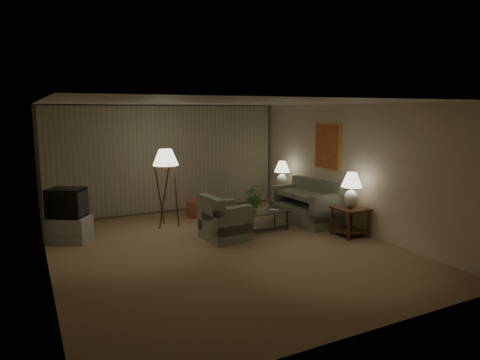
% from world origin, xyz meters
% --- Properties ---
extents(ground, '(7.00, 7.00, 0.00)m').
position_xyz_m(ground, '(0.00, 0.00, 0.00)').
color(ground, '#9D8156').
rests_on(ground, ground).
extents(room_shell, '(6.04, 7.02, 2.72)m').
position_xyz_m(room_shell, '(0.02, 1.51, 1.75)').
color(room_shell, beige).
rests_on(room_shell, ground).
extents(sofa, '(1.78, 1.01, 0.76)m').
position_xyz_m(sofa, '(2.50, 0.93, 0.38)').
color(sofa, gray).
rests_on(sofa, ground).
extents(armchair, '(0.99, 0.95, 0.72)m').
position_xyz_m(armchair, '(0.28, 0.57, 0.36)').
color(armchair, gray).
rests_on(armchair, ground).
extents(side_table_near, '(0.62, 0.62, 0.60)m').
position_xyz_m(side_table_near, '(2.65, -0.42, 0.42)').
color(side_table_near, '#3B1E10').
rests_on(side_table_near, ground).
extents(side_table_far, '(0.47, 0.39, 0.60)m').
position_xyz_m(side_table_far, '(2.65, 2.18, 0.39)').
color(side_table_far, '#3B1E10').
rests_on(side_table_far, ground).
extents(table_lamp_near, '(0.42, 0.42, 0.73)m').
position_xyz_m(table_lamp_near, '(2.65, -0.42, 1.03)').
color(table_lamp_near, white).
rests_on(table_lamp_near, side_table_near).
extents(table_lamp_far, '(0.39, 0.39, 0.68)m').
position_xyz_m(table_lamp_far, '(2.65, 2.18, 1.00)').
color(table_lamp_far, white).
rests_on(table_lamp_far, side_table_far).
extents(coffee_table, '(1.19, 0.65, 0.41)m').
position_xyz_m(coffee_table, '(1.24, 0.83, 0.28)').
color(coffee_table, silver).
rests_on(coffee_table, ground).
extents(tv_cabinet, '(1.28, 1.26, 0.50)m').
position_xyz_m(tv_cabinet, '(-2.55, 1.82, 0.25)').
color(tv_cabinet, '#A8A8AB').
rests_on(tv_cabinet, ground).
extents(crt_tv, '(1.11, 1.09, 0.57)m').
position_xyz_m(crt_tv, '(-2.55, 1.82, 0.79)').
color(crt_tv, black).
rests_on(crt_tv, tv_cabinet).
extents(floor_lamp, '(0.56, 0.56, 1.73)m').
position_xyz_m(floor_lamp, '(-0.47, 2.02, 0.91)').
color(floor_lamp, '#3B1E10').
rests_on(floor_lamp, ground).
extents(ottoman, '(0.67, 0.67, 0.41)m').
position_xyz_m(ottoman, '(0.50, 2.56, 0.21)').
color(ottoman, '#9B4834').
rests_on(ottoman, ground).
extents(vase, '(0.16, 0.16, 0.16)m').
position_xyz_m(vase, '(1.09, 0.83, 0.50)').
color(vase, white).
rests_on(vase, coffee_table).
extents(flowers, '(0.55, 0.50, 0.51)m').
position_xyz_m(flowers, '(1.09, 0.83, 0.84)').
color(flowers, '#407F38').
rests_on(flowers, vase).
extents(book, '(0.24, 0.25, 0.02)m').
position_xyz_m(book, '(1.49, 0.73, 0.42)').
color(book, olive).
rests_on(book, coffee_table).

